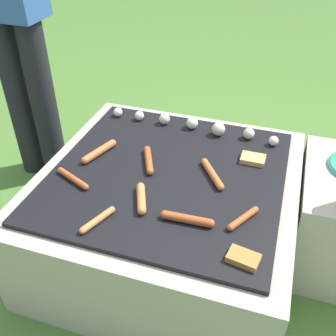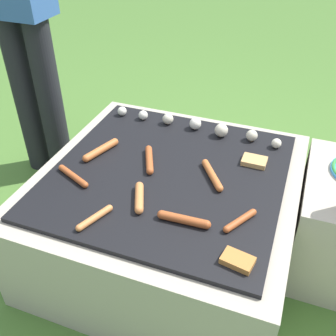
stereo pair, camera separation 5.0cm
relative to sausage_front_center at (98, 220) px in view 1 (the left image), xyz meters
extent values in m
plane|color=#47702D|center=(0.13, 0.33, -0.43)|extent=(14.00, 14.00, 0.00)
cube|color=#A89E8C|center=(0.13, 0.33, -0.23)|extent=(0.97, 0.97, 0.40)
cube|color=black|center=(0.13, 0.33, -0.02)|extent=(0.85, 0.85, 0.02)
cylinder|color=black|center=(-0.77, 0.68, -0.02)|extent=(0.12, 0.12, 0.83)
cylinder|color=black|center=(-0.63, 0.68, -0.02)|extent=(0.12, 0.12, 0.83)
cylinder|color=#A34C23|center=(0.04, 0.36, 0.00)|extent=(0.09, 0.15, 0.03)
sphere|color=#A34C23|center=(0.01, 0.43, 0.00)|extent=(0.03, 0.03, 0.03)
sphere|color=#A34C23|center=(0.07, 0.29, 0.00)|extent=(0.03, 0.03, 0.03)
cylinder|color=#B7602D|center=(0.30, 0.35, 0.00)|extent=(0.11, 0.15, 0.03)
sphere|color=#B7602D|center=(0.34, 0.29, 0.00)|extent=(0.03, 0.03, 0.03)
sphere|color=#B7602D|center=(0.25, 0.42, 0.00)|extent=(0.03, 0.03, 0.03)
cylinder|color=#A34C23|center=(-0.18, 0.17, 0.00)|extent=(0.15, 0.08, 0.02)
sphere|color=#A34C23|center=(-0.12, 0.14, 0.00)|extent=(0.02, 0.02, 0.02)
sphere|color=#A34C23|center=(-0.25, 0.20, 0.00)|extent=(0.02, 0.02, 0.02)
cylinder|color=#C6753D|center=(0.10, 0.14, 0.00)|extent=(0.08, 0.13, 0.03)
sphere|color=#C6753D|center=(0.12, 0.08, 0.00)|extent=(0.03, 0.03, 0.03)
sphere|color=#C6753D|center=(0.07, 0.20, 0.00)|extent=(0.03, 0.03, 0.03)
cylinder|color=#A34C23|center=(0.27, 0.09, 0.00)|extent=(0.15, 0.04, 0.03)
sphere|color=#A34C23|center=(0.35, 0.09, 0.00)|extent=(0.03, 0.03, 0.03)
sphere|color=#A34C23|center=(0.20, 0.09, 0.00)|extent=(0.03, 0.03, 0.03)
cylinder|color=#A34C23|center=(0.44, 0.15, 0.00)|extent=(0.08, 0.12, 0.02)
sphere|color=#A34C23|center=(0.48, 0.21, 0.00)|extent=(0.02, 0.02, 0.02)
sphere|color=#A34C23|center=(0.41, 0.10, 0.00)|extent=(0.02, 0.02, 0.02)
cylinder|color=#B7602D|center=(-0.17, 0.35, 0.00)|extent=(0.08, 0.16, 0.03)
sphere|color=#B7602D|center=(-0.14, 0.43, 0.00)|extent=(0.03, 0.03, 0.03)
sphere|color=#B7602D|center=(-0.19, 0.28, 0.00)|extent=(0.03, 0.03, 0.03)
cylinder|color=#C6753D|center=(0.00, 0.00, 0.00)|extent=(0.07, 0.13, 0.02)
sphere|color=#C6753D|center=(-0.02, -0.06, 0.00)|extent=(0.02, 0.02, 0.02)
sphere|color=#C6753D|center=(0.02, 0.06, 0.00)|extent=(0.02, 0.02, 0.02)
cube|color=tan|center=(0.43, 0.50, 0.00)|extent=(0.09, 0.07, 0.02)
cube|color=#B27033|center=(0.47, -0.01, 0.00)|extent=(0.10, 0.08, 0.02)
sphere|color=silver|center=(-0.23, 0.67, 0.01)|extent=(0.04, 0.04, 0.04)
sphere|color=silver|center=(-0.12, 0.67, 0.01)|extent=(0.04, 0.04, 0.04)
sphere|color=beige|center=(0.00, 0.67, 0.01)|extent=(0.05, 0.05, 0.05)
sphere|color=silver|center=(0.13, 0.67, 0.01)|extent=(0.05, 0.05, 0.05)
sphere|color=beige|center=(0.25, 0.65, 0.02)|extent=(0.06, 0.06, 0.06)
sphere|color=beige|center=(0.38, 0.66, 0.01)|extent=(0.05, 0.05, 0.05)
sphere|color=beige|center=(0.49, 0.64, 0.01)|extent=(0.04, 0.04, 0.04)
camera|label=1|loc=(0.50, -0.80, 0.88)|focal=42.00mm
camera|label=2|loc=(0.55, -0.79, 0.88)|focal=42.00mm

